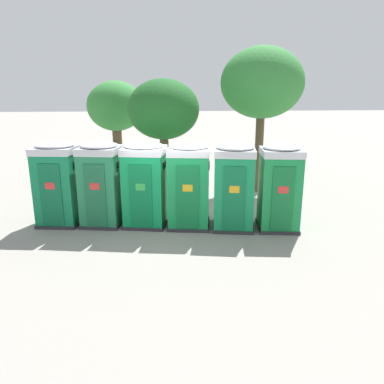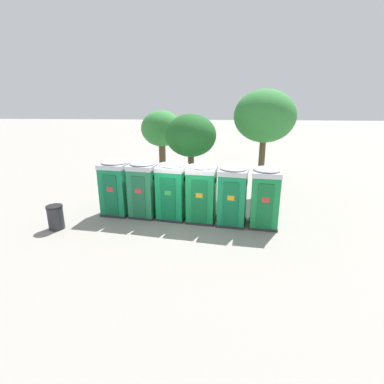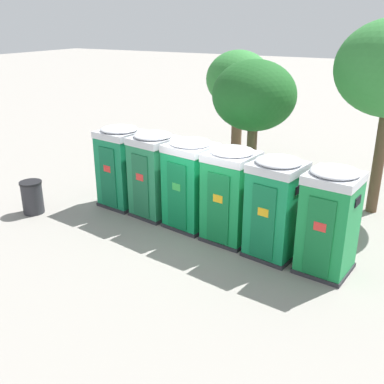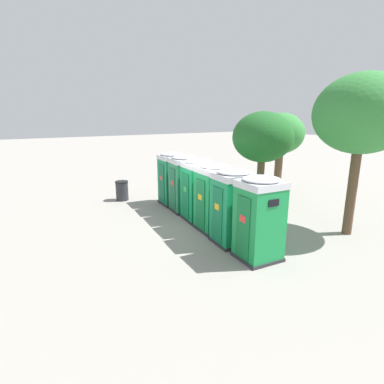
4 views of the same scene
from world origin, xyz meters
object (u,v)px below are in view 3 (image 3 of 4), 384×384
(portapotty_5, at_px, (329,220))
(street_tree_0, at_px, (254,97))
(portapotty_2, at_px, (190,183))
(street_tree_1, at_px, (238,81))
(portapotty_3, at_px, (230,194))
(portapotty_1, at_px, (154,174))
(trash_can, at_px, (32,197))
(portapotty_4, at_px, (275,207))
(portapotty_0, at_px, (121,166))

(portapotty_5, xyz_separation_m, street_tree_0, (-3.33, 3.57, 2.01))
(portapotty_2, height_order, street_tree_1, street_tree_1)
(portapotty_3, xyz_separation_m, street_tree_1, (-2.88, 6.97, 1.94))
(portapotty_1, xyz_separation_m, portapotty_2, (1.32, -0.17, -0.00))
(portapotty_3, xyz_separation_m, trash_can, (-5.95, -1.31, -0.78))
(portapotty_3, bearing_deg, street_tree_0, 102.54)
(trash_can, bearing_deg, portapotty_3, 12.39)
(portapotty_2, bearing_deg, portapotty_5, -8.72)
(street_tree_0, xyz_separation_m, street_tree_1, (-2.17, 3.79, -0.07))
(portapotty_4, bearing_deg, street_tree_1, 120.11)
(street_tree_0, bearing_deg, portapotty_2, -101.53)
(portapotty_2, bearing_deg, portapotty_3, -9.25)
(street_tree_0, relative_size, trash_can, 4.41)
(portapotty_2, xyz_separation_m, trash_can, (-4.63, -1.52, -0.78))
(portapotty_1, distance_m, street_tree_0, 3.94)
(portapotty_2, distance_m, street_tree_0, 3.63)
(portapotty_0, height_order, portapotty_1, same)
(portapotty_4, xyz_separation_m, street_tree_0, (-2.01, 3.43, 2.01))
(portapotty_3, bearing_deg, portapotty_4, -10.84)
(portapotty_5, bearing_deg, portapotty_1, 171.61)
(portapotty_1, distance_m, street_tree_1, 6.87)
(portapotty_1, distance_m, portapotty_2, 1.33)
(portapotty_4, bearing_deg, portapotty_2, 169.95)
(portapotty_2, relative_size, portapotty_4, 1.00)
(portapotty_0, xyz_separation_m, portapotty_2, (2.64, -0.33, -0.00))
(portapotty_0, xyz_separation_m, trash_can, (-2.00, -1.85, -0.78))
(portapotty_2, height_order, street_tree_0, street_tree_0)
(portapotty_0, xyz_separation_m, portapotty_3, (3.95, -0.54, -0.00))
(portapotty_0, height_order, street_tree_0, street_tree_0)
(portapotty_2, relative_size, street_tree_0, 0.57)
(portapotty_0, height_order, trash_can, portapotty_0)
(portapotty_0, bearing_deg, street_tree_1, 80.55)
(portapotty_4, height_order, trash_can, portapotty_4)
(portapotty_1, xyz_separation_m, trash_can, (-3.32, -1.69, -0.78))
(portapotty_0, bearing_deg, portapotty_3, -7.82)
(trash_can, bearing_deg, portapotty_5, 6.09)
(portapotty_4, relative_size, street_tree_0, 0.57)
(portapotty_1, xyz_separation_m, portapotty_3, (2.63, -0.38, -0.00))
(portapotty_4, distance_m, portapotty_5, 1.33)
(street_tree_0, bearing_deg, portapotty_3, -77.46)
(portapotty_1, height_order, street_tree_0, street_tree_0)
(portapotty_2, xyz_separation_m, portapotty_4, (2.62, -0.46, 0.00))
(portapotty_2, relative_size, portapotty_5, 1.00)
(portapotty_0, relative_size, portapotty_1, 1.00)
(portapotty_1, height_order, portapotty_2, same)
(portapotty_4, height_order, street_tree_0, street_tree_0)
(portapotty_2, height_order, portapotty_3, same)
(portapotty_0, relative_size, street_tree_1, 0.58)
(trash_can, bearing_deg, portapotty_2, 18.15)
(portapotty_2, bearing_deg, portapotty_1, 172.61)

